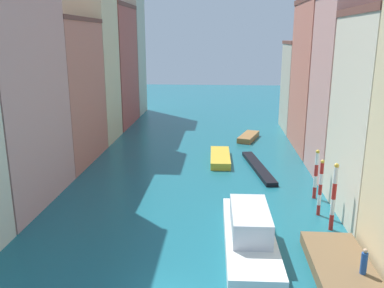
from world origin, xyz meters
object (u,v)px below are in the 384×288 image
Objects in this scene: waterfront_dock at (339,264)px; person_on_dock at (364,262)px; mooring_pole_0 at (334,196)px; mooring_pole_2 at (316,174)px; gondola_black at (258,167)px; motorboat_0 at (248,137)px; mooring_pole_1 at (320,187)px; vaporetto_white at (249,233)px; motorboat_1 at (220,158)px.

person_on_dock reaches higher than waterfront_dock.
mooring_pole_0 is at bearing 89.65° from person_on_dock.
mooring_pole_2 is at bearing 89.43° from person_on_dock.
person_on_dock is 0.35× the size of mooring_pole_2.
motorboat_0 is at bearing 91.11° from gondola_black.
mooring_pole_0 reaches higher than mooring_pole_1.
mooring_pole_2 reaches higher than waterfront_dock.
mooring_pole_1 is at bearing 86.17° from waterfront_dock.
vaporetto_white is 1.99× the size of motorboat_0.
person_on_dock is at bearing -70.72° from motorboat_1.
mooring_pole_2 is 0.76× the size of motorboat_0.
person_on_dock is 0.30× the size of mooring_pole_0.
waterfront_dock is at bearing -80.29° from gondola_black.
motorboat_1 is (-8.31, 10.40, -1.86)m from mooring_pole_2.
mooring_pole_2 reaches higher than person_on_dock.
waterfront_dock is 4.31× the size of person_on_dock.
mooring_pole_0 is at bearing -90.82° from mooring_pole_2.
mooring_pole_0 is at bearing 25.47° from vaporetto_white.
person_on_dock is (0.83, -1.61, 1.11)m from waterfront_dock.
vaporetto_white is 1.60× the size of motorboat_1.
motorboat_0 is 0.81× the size of motorboat_1.
waterfront_dock is 1.51× the size of mooring_pole_2.
person_on_dock is at bearing -90.57° from mooring_pole_2.
gondola_black is 1.52× the size of motorboat_1.
mooring_pole_1 is 3.55m from mooring_pole_2.
motorboat_0 is at bearing 69.63° from motorboat_1.
person_on_dock is at bearing -78.80° from gondola_black.
mooring_pole_0 is 0.89× the size of motorboat_0.
person_on_dock reaches higher than motorboat_0.
vaporetto_white is (-5.27, 2.41, 0.62)m from waterfront_dock.
vaporetto_white is 16.81m from gondola_black.
person_on_dock is 7.04m from mooring_pole_0.
mooring_pole_2 is 13.44m from motorboat_1.
person_on_dock is 0.22× the size of motorboat_1.
person_on_dock reaches higher than motorboat_1.
mooring_pole_1 reaches higher than gondola_black.
mooring_pole_2 is (0.44, 3.52, -0.09)m from mooring_pole_1.
gondola_black is at bearing 101.20° from person_on_dock.
vaporetto_white is at bearing -83.89° from motorboat_1.
mooring_pole_0 is 0.47× the size of gondola_black.
mooring_pole_1 is 16.11m from motorboat_1.
mooring_pole_2 reaches higher than gondola_black.
mooring_pole_0 is 27.19m from motorboat_0.
mooring_pole_2 is 10.98m from vaporetto_white.
waterfront_dock is at bearing -71.35° from motorboat_1.
person_on_dock is 0.34× the size of mooring_pole_1.
vaporetto_white is (-6.23, -8.95, -1.24)m from mooring_pole_2.
waterfront_dock is 1.16× the size of motorboat_0.
motorboat_1 is (-4.08, 2.68, 0.18)m from gondola_black.
mooring_pole_0 is at bearing -73.23° from gondola_black.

